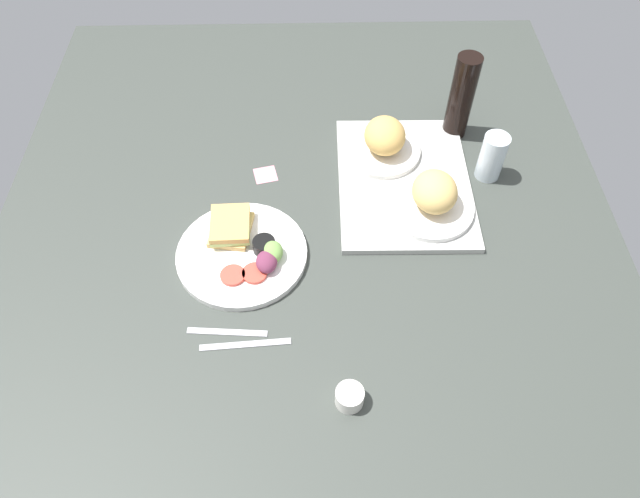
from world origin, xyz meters
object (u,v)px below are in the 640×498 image
object	(u,v)px
drinking_glass	(492,157)
soda_bottle	(461,97)
bread_plate_near	(384,141)
plate_with_salad	(243,249)
knife	(245,344)
serving_tray	(404,182)
sticky_note	(265,175)
fork	(227,332)
espresso_cup	(350,397)
bread_plate_far	(433,197)

from	to	relation	value
drinking_glass	soda_bottle	xyz separation A→B (cm)	(-16.44, -5.98, 5.59)
bread_plate_near	plate_with_salad	bearing A→B (deg)	-47.79
soda_bottle	drinking_glass	bearing A→B (deg)	19.99
bread_plate_near	plate_with_salad	distance (cm)	47.08
bread_plate_near	knife	world-z (taller)	bread_plate_near
serving_tray	soda_bottle	distance (cm)	27.26
knife	sticky_note	bearing A→B (deg)	83.33
plate_with_salad	sticky_note	bearing A→B (deg)	170.84
drinking_glass	serving_tray	bearing A→B (deg)	-82.68
sticky_note	serving_tray	bearing A→B (deg)	83.55
plate_with_salad	drinking_glass	xyz separation A→B (cm)	(-24.21, 61.21, 4.66)
bread_plate_near	fork	distance (cm)	64.27
espresso_cup	knife	bearing A→B (deg)	-121.46
knife	espresso_cup	bearing A→B (deg)	-35.21
knife	drinking_glass	bearing A→B (deg)	35.01
serving_tray	drinking_glass	world-z (taller)	drinking_glass
bread_plate_near	espresso_cup	world-z (taller)	bread_plate_near
serving_tray	espresso_cup	bearing A→B (deg)	-16.34
drinking_glass	soda_bottle	world-z (taller)	soda_bottle
plate_with_salad	sticky_note	distance (cm)	25.78
fork	sticky_note	xyz separation A→B (cm)	(-46.05, 6.50, -0.19)
plate_with_salad	serving_tray	bearing A→B (deg)	118.50
bread_plate_far	sticky_note	xyz separation A→B (cm)	(-13.68, -40.65, -5.40)
sticky_note	drinking_glass	bearing A→B (deg)	88.80
serving_tray	bread_plate_near	size ratio (longest dim) A/B	2.22
serving_tray	knife	xyz separation A→B (cm)	(45.06, -37.82, -0.55)
bread_plate_far	fork	size ratio (longest dim) A/B	1.25
drinking_glass	fork	xyz separation A→B (cm)	(44.85, -63.62, -6.06)
knife	sticky_note	world-z (taller)	knife
bread_plate_far	plate_with_salad	xyz separation A→B (cm)	(11.72, -44.75, -3.81)
espresso_cup	fork	size ratio (longest dim) A/B	0.33
fork	knife	xyz separation A→B (cm)	(3.00, 4.00, 0.00)
espresso_cup	soda_bottle	bearing A→B (deg)	156.97
serving_tray	fork	world-z (taller)	serving_tray
plate_with_salad	soda_bottle	distance (cm)	69.34
drinking_glass	soda_bottle	distance (cm)	18.36
soda_bottle	plate_with_salad	bearing A→B (deg)	-53.65
serving_tray	sticky_note	bearing A→B (deg)	-96.45
serving_tray	plate_with_salad	bearing A→B (deg)	-61.50
bread_plate_far	fork	world-z (taller)	bread_plate_far
plate_with_salad	drinking_glass	world-z (taller)	drinking_glass
bread_plate_far	drinking_glass	size ratio (longest dim) A/B	1.68
bread_plate_near	drinking_glass	world-z (taller)	drinking_glass
plate_with_salad	fork	size ratio (longest dim) A/B	1.77
bread_plate_near	knife	bearing A→B (deg)	-31.01
knife	sticky_note	size ratio (longest dim) A/B	3.39
sticky_note	knife	bearing A→B (deg)	-2.92
soda_bottle	fork	distance (cm)	84.94
bread_plate_far	serving_tray	bearing A→B (deg)	-151.18
bread_plate_far	plate_with_salad	distance (cm)	46.41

